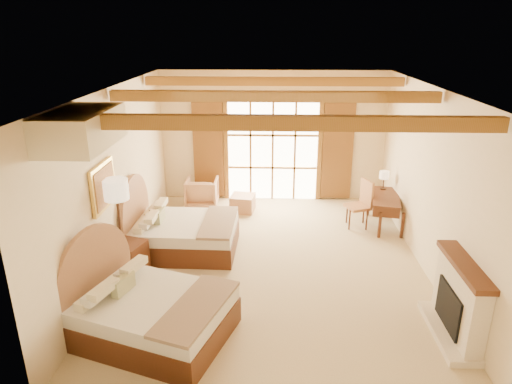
{
  "coord_description": "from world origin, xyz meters",
  "views": [
    {
      "loc": [
        -0.02,
        -7.54,
        4.14
      ],
      "look_at": [
        -0.3,
        0.2,
        1.34
      ],
      "focal_mm": 32.0,
      "sensor_mm": 36.0,
      "label": 1
    }
  ],
  "objects_px": {
    "bed_near": "(143,311)",
    "nightstand": "(128,260)",
    "armchair": "(202,192)",
    "desk": "(385,210)",
    "bed_far": "(177,231)"
  },
  "relations": [
    {
      "from": "bed_near",
      "to": "nightstand",
      "type": "xyz_separation_m",
      "value": [
        -0.7,
        1.61,
        -0.08
      ]
    },
    {
      "from": "nightstand",
      "to": "armchair",
      "type": "xyz_separation_m",
      "value": [
        0.79,
        3.42,
        0.03
      ]
    },
    {
      "from": "nightstand",
      "to": "desk",
      "type": "xyz_separation_m",
      "value": [
        4.97,
        2.35,
        0.06
      ]
    },
    {
      "from": "bed_far",
      "to": "nightstand",
      "type": "distance_m",
      "value": 1.23
    },
    {
      "from": "bed_far",
      "to": "armchair",
      "type": "relative_size",
      "value": 2.65
    },
    {
      "from": "bed_far",
      "to": "armchair",
      "type": "xyz_separation_m",
      "value": [
        0.14,
        2.38,
        -0.05
      ]
    },
    {
      "from": "bed_far",
      "to": "desk",
      "type": "xyz_separation_m",
      "value": [
        4.33,
        1.31,
        -0.02
      ]
    },
    {
      "from": "bed_near",
      "to": "bed_far",
      "type": "distance_m",
      "value": 2.65
    },
    {
      "from": "bed_far",
      "to": "nightstand",
      "type": "bearing_deg",
      "value": -120.32
    },
    {
      "from": "bed_near",
      "to": "nightstand",
      "type": "distance_m",
      "value": 1.76
    },
    {
      "from": "armchair",
      "to": "bed_near",
      "type": "bearing_deg",
      "value": 88.46
    },
    {
      "from": "armchair",
      "to": "nightstand",
      "type": "bearing_deg",
      "value": 76.47
    },
    {
      "from": "bed_far",
      "to": "desk",
      "type": "relative_size",
      "value": 1.47
    },
    {
      "from": "desk",
      "to": "armchair",
      "type": "bearing_deg",
      "value": 177.15
    },
    {
      "from": "nightstand",
      "to": "desk",
      "type": "relative_size",
      "value": 0.46
    }
  ]
}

